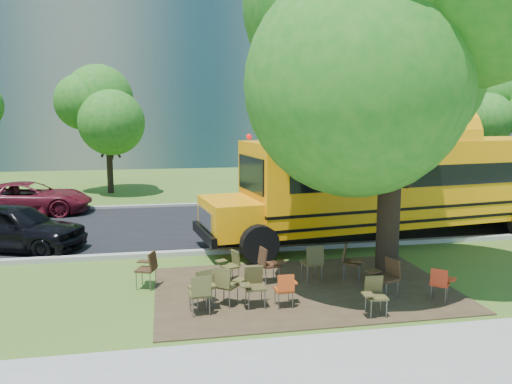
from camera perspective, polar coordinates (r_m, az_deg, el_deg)
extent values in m
plane|color=#39551A|center=(12.39, 0.33, -10.59)|extent=(160.00, 160.00, 0.00)
cube|color=#382819|center=(12.15, 5.51, -10.95)|extent=(7.00, 4.50, 0.03)
cube|color=black|center=(19.06, -3.70, -3.67)|extent=(80.00, 8.00, 0.04)
cube|color=gray|center=(15.20, -1.84, -6.66)|extent=(80.00, 0.25, 0.14)
cube|color=gray|center=(23.05, -4.95, -1.40)|extent=(80.00, 0.25, 0.14)
cube|color=slate|center=(48.33, -18.19, 16.49)|extent=(38.00, 16.00, 22.00)
cube|color=#6F675D|center=(56.64, 17.84, 16.82)|extent=(30.00, 16.00, 25.00)
cylinder|color=black|center=(27.72, -16.39, 3.49)|extent=(0.32, 0.32, 3.50)
sphere|color=#186316|center=(27.62, -16.62, 8.60)|extent=(4.80, 4.80, 4.80)
cylinder|color=black|center=(27.53, 11.21, 4.37)|extent=(0.38, 0.38, 4.20)
sphere|color=#186316|center=(27.48, 11.39, 10.50)|extent=(5.60, 5.60, 5.60)
cylinder|color=black|center=(30.61, 25.97, 3.52)|extent=(0.34, 0.34, 3.60)
sphere|color=#186316|center=(30.53, 26.29, 8.29)|extent=(5.00, 5.00, 5.00)
cylinder|color=black|center=(12.66, 14.99, -0.11)|extent=(0.56, 0.56, 4.44)
sphere|color=#186316|center=(12.60, 15.60, 14.90)|extent=(7.20, 7.20, 7.20)
cube|color=#FA9707|center=(17.85, 18.31, 1.37)|extent=(12.39, 4.42, 2.70)
cube|color=black|center=(18.02, 19.20, 2.36)|extent=(11.74, 4.37, 0.66)
cube|color=#FA9707|center=(14.97, -3.02, -2.85)|extent=(1.76, 2.60, 1.05)
cube|color=black|center=(17.95, 18.21, -0.81)|extent=(12.41, 4.46, 0.09)
cube|color=black|center=(18.02, 18.15, -2.09)|extent=(12.41, 4.46, 0.09)
cylinder|color=black|center=(13.95, 0.42, -6.02)|extent=(1.14, 0.48, 1.10)
cylinder|color=black|center=(16.50, -2.72, -3.71)|extent=(1.14, 0.48, 1.10)
cylinder|color=black|center=(21.12, 22.83, -1.65)|extent=(1.14, 0.48, 1.10)
cylinder|color=black|center=(22.17, 25.82, -1.38)|extent=(1.14, 0.48, 1.10)
cube|color=#4C4821|center=(10.57, -6.45, -11.50)|extent=(0.46, 0.44, 0.05)
cube|color=#4C4821|center=(10.33, -6.30, -10.69)|extent=(0.41, 0.14, 0.40)
cube|color=#4C4821|center=(10.70, -5.30, -10.54)|extent=(0.25, 0.30, 0.03)
cylinder|color=slate|center=(10.78, -7.51, -12.39)|extent=(0.02, 0.02, 0.45)
cylinder|color=slate|center=(10.52, -5.32, -12.90)|extent=(0.02, 0.02, 0.45)
cube|color=#4A4420|center=(10.98, -3.40, -10.63)|extent=(0.59, 0.59, 0.05)
cube|color=#4A4420|center=(10.76, -3.92, -9.78)|extent=(0.38, 0.33, 0.41)
cube|color=#4A4420|center=(10.94, -1.89, -10.01)|extent=(0.36, 0.37, 0.03)
cylinder|color=slate|center=(11.29, -3.70, -11.34)|extent=(0.02, 0.02, 0.46)
cylinder|color=slate|center=(10.84, -3.06, -12.20)|extent=(0.02, 0.02, 0.46)
cube|color=brown|center=(10.93, -6.36, -10.80)|extent=(0.56, 0.55, 0.05)
cube|color=brown|center=(10.71, -5.89, -9.95)|extent=(0.41, 0.26, 0.41)
cube|color=brown|center=(11.12, -5.63, -9.78)|extent=(0.32, 0.35, 0.03)
cylinder|color=slate|center=(11.07, -7.58, -11.81)|extent=(0.02, 0.02, 0.46)
cylinder|color=slate|center=(10.95, -5.08, -12.01)|extent=(0.02, 0.02, 0.46)
cube|color=#473F1F|center=(10.86, -0.08, -10.87)|extent=(0.43, 0.41, 0.05)
cube|color=#473F1F|center=(10.96, -0.28, -9.46)|extent=(0.41, 0.10, 0.41)
cube|color=#473F1F|center=(10.64, -1.24, -10.59)|extent=(0.23, 0.29, 0.03)
cylinder|color=slate|center=(10.81, 1.02, -12.25)|extent=(0.02, 0.02, 0.46)
cylinder|color=slate|center=(11.06, -1.16, -11.75)|extent=(0.02, 0.02, 0.46)
cube|color=#AE3C12|center=(10.90, 3.20, -11.09)|extent=(0.39, 0.37, 0.04)
cube|color=#AE3C12|center=(10.69, 3.45, -10.38)|extent=(0.36, 0.10, 0.36)
cube|color=#AE3C12|center=(11.04, 4.13, -10.26)|extent=(0.21, 0.26, 0.03)
cylinder|color=slate|center=(11.07, 2.20, -11.88)|extent=(0.02, 0.02, 0.40)
cylinder|color=slate|center=(10.87, 4.21, -12.29)|extent=(0.02, 0.02, 0.40)
cube|color=#4C4321|center=(10.70, 13.58, -11.57)|extent=(0.42, 0.40, 0.05)
cube|color=#4C4321|center=(10.78, 13.29, -10.22)|extent=(0.39, 0.11, 0.38)
cube|color=#4C4321|center=(10.47, 12.67, -11.34)|extent=(0.22, 0.28, 0.03)
cylinder|color=slate|center=(10.69, 14.69, -12.86)|extent=(0.02, 0.02, 0.43)
cylinder|color=slate|center=(10.86, 12.40, -12.43)|extent=(0.02, 0.02, 0.43)
cube|color=#402817|center=(11.75, 14.68, -9.55)|extent=(0.55, 0.56, 0.05)
cube|color=#402817|center=(11.81, 15.37, -8.31)|extent=(0.24, 0.43, 0.42)
cube|color=#402817|center=(11.78, 13.32, -8.81)|extent=(0.35, 0.32, 0.03)
cylinder|color=slate|center=(11.59, 14.64, -11.04)|extent=(0.03, 0.03, 0.47)
cylinder|color=slate|center=(12.06, 14.63, -10.24)|extent=(0.03, 0.03, 0.47)
cube|color=red|center=(11.97, 20.26, -9.82)|extent=(0.52, 0.52, 0.04)
cube|color=red|center=(11.76, 20.18, -9.14)|extent=(0.33, 0.30, 0.36)
cube|color=red|center=(12.03, 21.41, -9.26)|extent=(0.31, 0.32, 0.03)
cylinder|color=slate|center=(12.20, 19.62, -10.43)|extent=(0.02, 0.02, 0.40)
cylinder|color=slate|center=(11.87, 20.83, -11.03)|extent=(0.02, 0.02, 0.40)
cube|color=#3D2616|center=(12.32, -12.49, -8.66)|extent=(0.54, 0.55, 0.05)
cube|color=#3D2616|center=(12.19, -11.71, -7.71)|extent=(0.24, 0.42, 0.41)
cube|color=#3D2616|center=(12.56, -12.69, -7.75)|extent=(0.35, 0.31, 0.03)
cylinder|color=slate|center=(12.31, -13.53, -9.84)|extent=(0.02, 0.02, 0.46)
cylinder|color=slate|center=(12.49, -11.40, -9.50)|extent=(0.02, 0.02, 0.46)
cube|color=#4C4721|center=(12.48, -2.99, -8.49)|extent=(0.48, 0.49, 0.05)
cube|color=#4C4721|center=(12.51, -2.35, -7.50)|extent=(0.22, 0.37, 0.36)
cube|color=#4C4721|center=(12.58, -4.00, -7.85)|extent=(0.31, 0.28, 0.03)
cylinder|color=slate|center=(12.35, -3.25, -9.68)|extent=(0.02, 0.02, 0.41)
cylinder|color=slate|center=(12.75, -2.73, -9.08)|extent=(0.02, 0.02, 0.41)
cube|color=#3D2216|center=(12.37, 1.57, -8.33)|extent=(0.50, 0.52, 0.05)
cube|color=#3D2216|center=(12.23, 0.75, -7.39)|extent=(0.18, 0.43, 0.42)
cube|color=#3D2216|center=(12.17, 2.69, -8.00)|extent=(0.33, 0.28, 0.03)
cylinder|color=slate|center=(12.66, 1.99, -9.04)|extent=(0.03, 0.03, 0.47)
cylinder|color=slate|center=(12.21, 1.12, -9.71)|extent=(0.03, 0.03, 0.47)
cube|color=#443C1D|center=(12.52, 6.39, -8.05)|extent=(0.51, 0.49, 0.06)
cube|color=#443C1D|center=(12.28, 6.78, -7.21)|extent=(0.45, 0.15, 0.44)
cube|color=#443C1D|center=(12.72, 7.23, -7.17)|extent=(0.28, 0.33, 0.03)
cylinder|color=slate|center=(12.69, 5.24, -8.98)|extent=(0.03, 0.03, 0.50)
cylinder|color=slate|center=(12.51, 7.52, -9.29)|extent=(0.03, 0.03, 0.50)
cube|color=#3D2916|center=(12.74, 10.94, -7.92)|extent=(0.59, 0.60, 0.05)
cube|color=#3D2916|center=(12.70, 10.09, -6.84)|extent=(0.29, 0.43, 0.43)
cube|color=#3D2916|center=(12.45, 11.54, -7.72)|extent=(0.38, 0.35, 0.03)
cylinder|color=slate|center=(12.98, 11.80, -8.76)|extent=(0.03, 0.03, 0.48)
cylinder|color=slate|center=(12.66, 9.99, -9.15)|extent=(0.03, 0.03, 0.48)
imported|color=black|center=(16.93, -25.97, -3.64)|extent=(4.66, 3.13, 1.47)
imported|color=#540E19|center=(22.81, -24.49, -0.67)|extent=(5.06, 2.46, 1.39)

